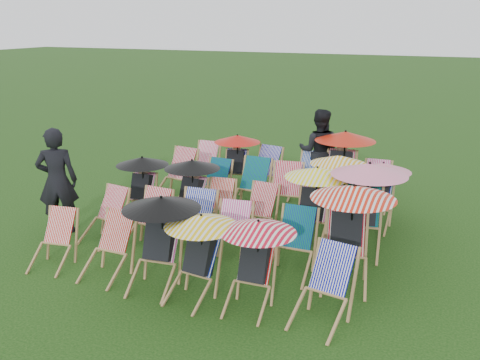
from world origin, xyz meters
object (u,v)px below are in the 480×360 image
at_px(deckchair_0, 53,240).
at_px(deckchair_29, 375,186).
at_px(person_rear, 319,151).
at_px(deckchair_5, 323,288).
at_px(person_left, 57,181).

bearing_deg(deckchair_0, deckchair_29, 40.15).
distance_m(deckchair_0, person_rear, 5.81).
bearing_deg(deckchair_0, person_rear, 53.58).
xyz_separation_m(deckchair_0, deckchair_5, (4.14, 0.05, 0.05)).
xyz_separation_m(deckchair_0, person_rear, (2.69, 5.13, 0.49)).
distance_m(person_left, person_rear, 5.34).
bearing_deg(person_rear, deckchair_5, 96.00).
xyz_separation_m(deckchair_0, deckchair_29, (3.99, 4.57, 0.03)).
bearing_deg(person_rear, person_left, 38.70).
bearing_deg(deckchair_0, deckchair_5, -8.10).
bearing_deg(person_rear, deckchair_29, 146.99).
bearing_deg(person_left, person_rear, -162.73).
xyz_separation_m(deckchair_5, person_rear, (-1.45, 5.08, 0.44)).
height_order(deckchair_29, person_rear, person_rear).
relative_size(deckchair_0, person_rear, 0.46).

